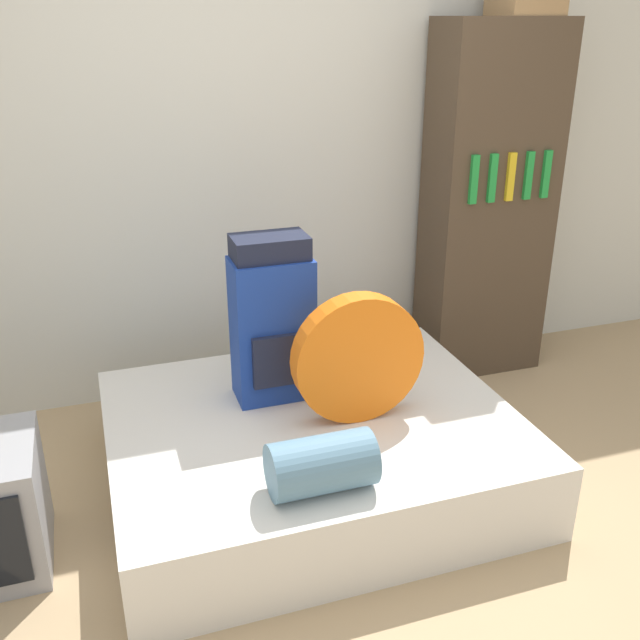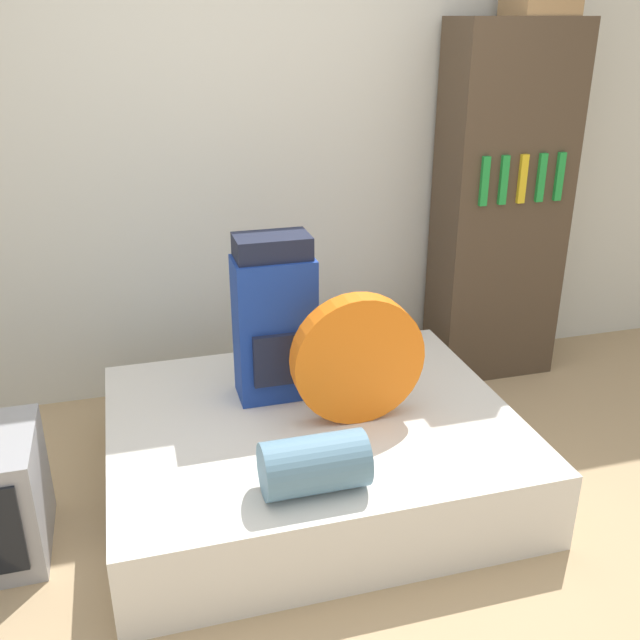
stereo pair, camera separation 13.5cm
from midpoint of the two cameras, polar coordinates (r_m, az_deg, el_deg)
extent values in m
plane|color=tan|center=(2.94, 3.84, -18.74)|extent=(16.00, 16.00, 0.00)
cube|color=silver|center=(3.84, -3.95, 13.14)|extent=(8.00, 0.05, 2.60)
cube|color=silver|center=(3.25, 0.58, -10.27)|extent=(1.75, 1.44, 0.35)
cube|color=navy|center=(3.18, -2.44, -0.67)|extent=(0.35, 0.22, 0.66)
cube|color=#191E33|center=(3.06, -2.60, 5.90)|extent=(0.32, 0.20, 0.10)
cube|color=#191E33|center=(3.12, -1.88, -3.21)|extent=(0.25, 0.03, 0.24)
cylinder|color=orange|center=(3.01, 4.30, -3.14)|extent=(0.57, 0.10, 0.57)
cylinder|color=#5B849E|center=(2.65, 1.02, -11.49)|extent=(0.39, 0.22, 0.22)
cube|color=#473828|center=(4.15, 15.15, 8.66)|extent=(0.68, 0.36, 1.96)
cube|color=#1E8E38|center=(3.83, 14.03, 10.71)|extent=(0.04, 0.02, 0.25)
cube|color=#1E8E38|center=(3.89, 15.46, 10.73)|extent=(0.04, 0.02, 0.25)
cube|color=gold|center=(3.94, 16.86, 10.74)|extent=(0.04, 0.02, 0.25)
cube|color=#1E8E38|center=(4.00, 18.21, 10.75)|extent=(0.04, 0.02, 0.25)
cube|color=#1E8E38|center=(4.06, 19.53, 10.76)|extent=(0.04, 0.02, 0.25)
camera|label=1|loc=(0.07, -88.70, 0.56)|focal=40.00mm
camera|label=2|loc=(0.07, 91.30, -0.56)|focal=40.00mm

